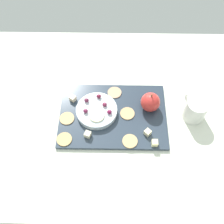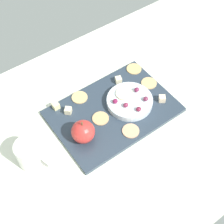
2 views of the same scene
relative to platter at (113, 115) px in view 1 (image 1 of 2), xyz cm
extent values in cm
cube|color=silver|center=(-3.99, 3.37, -2.40)|extent=(147.81, 82.44, 3.52)
cube|color=#293543|center=(0.00, 0.00, 0.00)|extent=(39.44, 27.26, 1.28)
cylinder|color=silver|center=(-5.99, 0.93, 1.71)|extent=(15.17, 15.17, 2.14)
sphere|color=red|center=(13.62, 3.34, 4.22)|extent=(7.16, 7.16, 7.16)
cylinder|color=brown|center=(13.62, 3.34, 8.40)|extent=(0.50, 0.50, 1.20)
cube|color=beige|center=(12.31, -7.76, 1.68)|extent=(2.93, 2.93, 2.07)
cube|color=beige|center=(-15.35, 6.36, 1.68)|extent=(2.89, 2.89, 2.07)
cube|color=beige|center=(14.53, -11.76, 1.68)|extent=(2.12, 2.12, 2.07)
cube|color=beige|center=(-8.70, -8.86, 1.68)|extent=(2.67, 2.67, 2.07)
cylinder|color=tan|center=(6.07, -10.81, 0.84)|extent=(5.36, 5.36, 0.40)
cylinder|color=tan|center=(-16.83, -2.01, 0.84)|extent=(5.36, 5.36, 0.40)
cylinder|color=tan|center=(0.50, 9.84, 0.84)|extent=(5.36, 5.36, 0.40)
cylinder|color=tan|center=(5.35, 0.42, 0.84)|extent=(5.36, 5.36, 0.40)
cylinder|color=tan|center=(-16.89, -10.43, 0.84)|extent=(5.36, 5.36, 0.40)
ellipsoid|color=maroon|center=(-1.26, -0.71, 3.59)|extent=(1.72, 1.55, 1.61)
ellipsoid|color=maroon|center=(-3.09, 2.50, 3.54)|extent=(1.72, 1.55, 1.52)
ellipsoid|color=maroon|center=(-5.39, 6.16, 3.51)|extent=(1.72, 1.55, 1.45)
ellipsoid|color=#62223C|center=(-9.84, 4.27, 3.55)|extent=(1.72, 1.55, 1.53)
ellipsoid|color=maroon|center=(-9.86, -0.43, 3.58)|extent=(1.72, 1.55, 1.61)
cylinder|color=beige|center=(-5.83, -1.85, 3.08)|extent=(5.61, 5.61, 0.60)
cylinder|color=silver|center=(29.75, 0.54, 3.75)|extent=(7.85, 7.85, 8.77)
torus|color=silver|center=(27.82, 5.29, 3.75)|extent=(2.25, 4.01, 4.00)
camera|label=1|loc=(0.42, -50.18, 85.01)|focal=42.55mm
camera|label=2|loc=(37.60, 50.78, 84.65)|focal=51.78mm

